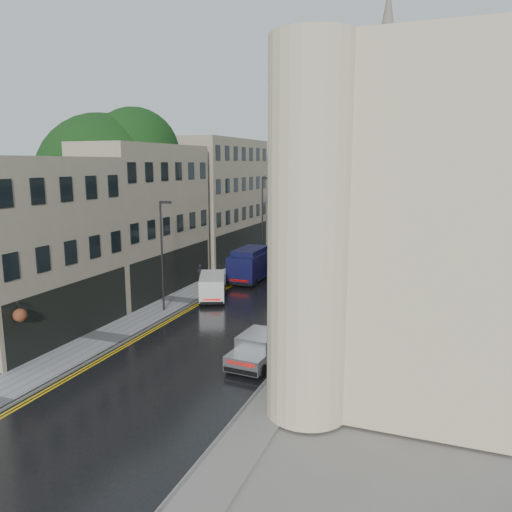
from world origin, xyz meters
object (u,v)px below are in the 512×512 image
Objects in this scene: cream_bus at (289,257)px; lamp_post_near at (162,257)px; lamp_post_far at (262,220)px; white_van at (200,292)px; navy_van at (231,267)px; pedestrian at (200,275)px; white_lorry at (287,281)px; silver_hatchback at (230,355)px; tree_near at (104,201)px; tree_far at (190,199)px.

lamp_post_near is (-4.71, -13.19, 2.06)m from cream_bus.
lamp_post_far reaches higher than cream_bus.
navy_van reaches higher than white_van.
white_lorry is at bearing 155.67° from pedestrian.
silver_hatchback is at bearing -79.75° from white_van.
navy_van is 10.47m from lamp_post_far.
white_lorry is 6.43m from white_van.
tree_near reaches higher than lamp_post_far.
silver_hatchback is 0.73× the size of navy_van.
pedestrian is at bearing -58.38° from tree_far.
tree_near is at bearing -149.42° from navy_van.
lamp_post_near is at bearing -26.39° from tree_near.
silver_hatchback is (3.28, -20.44, -0.89)m from cream_bus.
navy_van is at bearing -132.84° from pedestrian.
tree_far is at bearing -159.91° from lamp_post_far.
lamp_post_far is (0.92, 11.86, 3.21)m from pedestrian.
cream_bus is 6.72× the size of pedestrian.
cream_bus is at bearing 39.70° from tree_near.
tree_near reaches higher than white_lorry.
cream_bus is 2.95× the size of silver_hatchback.
tree_far is 7.53m from lamp_post_far.
white_lorry is at bearing -79.99° from cream_bus.
lamp_post_near reaches higher than navy_van.
lamp_post_far is (-7.55, 16.20, 2.01)m from white_lorry.
cream_bus is at bearing -16.05° from tree_far.
cream_bus reaches higher than white_van.
tree_near is at bearing 29.29° from pedestrian.
white_lorry is 9.07m from navy_van.
lamp_post_far reaches higher than navy_van.
tree_far is 1.51× the size of lamp_post_far.
white_lorry is at bearing -4.52° from tree_near.
cream_bus is at bearing 52.89° from navy_van.
lamp_post_far is at bearing 94.61° from navy_van.
cream_bus is 8.48m from pedestrian.
silver_hatchback is at bearing -86.34° from white_lorry.
pedestrian is at bearing 26.49° from tree_near.
pedestrian is at bearing 90.98° from lamp_post_near.
tree_near is 1.92× the size of lamp_post_near.
white_van is 0.71× the size of navy_van.
navy_van is (-0.33, 6.11, 0.53)m from white_van.
white_van is (8.53, -1.14, -6.01)m from tree_near.
tree_far is at bearing -55.59° from pedestrian.
cream_bus is at bearing 103.18° from silver_hatchback.
white_van is at bearing -7.59° from tree_near.
lamp_post_far is at bearing 84.58° from lamp_post_near.
tree_far reaches higher than lamp_post_far.
silver_hatchback is at bearing -35.57° from tree_near.
lamp_post_far is (7.27, 15.02, -2.71)m from tree_near.
white_lorry is 17.98m from lamp_post_far.
tree_near is 9.24m from pedestrian.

